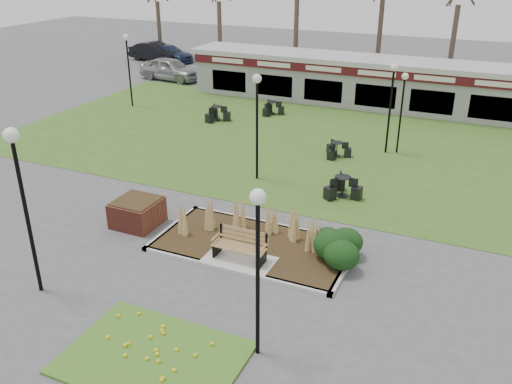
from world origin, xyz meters
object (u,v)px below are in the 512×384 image
at_px(lamp_post_near_left, 19,176).
at_px(car_silver, 170,69).
at_px(lamp_post_near_right, 258,238).
at_px(bistro_set_d, 337,152).
at_px(food_pavilion, 381,83).
at_px(car_black, 156,52).
at_px(bistro_set_a, 272,110).
at_px(bistro_set_c, 342,189).
at_px(bistro_set_b, 217,116).
at_px(lamp_post_mid_left, 257,104).
at_px(lamp_post_far_right, 403,95).
at_px(car_blue, 169,53).
at_px(park_bench, 241,245).
at_px(lamp_post_mid_right, 392,89).
at_px(lamp_post_far_left, 128,54).
at_px(brick_planter, 137,212).

relative_size(lamp_post_near_left, car_silver, 1.02).
bearing_deg(lamp_post_near_right, bistro_set_d, 98.62).
distance_m(food_pavilion, car_black, 21.87).
bearing_deg(bistro_set_a, bistro_set_c, -53.77).
bearing_deg(bistro_set_b, lamp_post_mid_left, -50.89).
xyz_separation_m(food_pavilion, lamp_post_far_right, (2.56, -7.82, 1.31)).
bearing_deg(food_pavilion, car_black, 161.99).
height_order(lamp_post_far_right, car_blue, lamp_post_far_right).
height_order(park_bench, lamp_post_mid_right, lamp_post_mid_right).
xyz_separation_m(food_pavilion, lamp_post_mid_left, (-2.24, -13.46, 1.77)).
height_order(lamp_post_near_left, lamp_post_far_right, lamp_post_near_left).
bearing_deg(food_pavilion, lamp_post_far_left, -156.32).
height_order(lamp_post_near_right, lamp_post_far_right, lamp_post_near_right).
height_order(lamp_post_mid_left, car_black, lamp_post_mid_left).
relative_size(park_bench, lamp_post_near_right, 0.39).
xyz_separation_m(lamp_post_near_right, lamp_post_far_left, (-16.13, 17.21, -0.03)).
height_order(park_bench, lamp_post_far_right, lamp_post_far_right).
bearing_deg(lamp_post_far_left, park_bench, -44.26).
distance_m(lamp_post_far_right, car_silver, 20.39).
relative_size(lamp_post_near_left, lamp_post_far_right, 1.27).
height_order(park_bench, car_blue, car_blue).
distance_m(park_bench, bistro_set_c, 6.20).
relative_size(brick_planter, car_silver, 0.32).
bearing_deg(bistro_set_d, bistro_set_c, -70.90).
relative_size(lamp_post_mid_right, bistro_set_c, 2.75).
relative_size(lamp_post_mid_left, bistro_set_a, 3.24).
bearing_deg(park_bench, lamp_post_near_left, -140.62).
relative_size(bistro_set_a, car_black, 0.29).
relative_size(bistro_set_d, car_blue, 0.28).
distance_m(lamp_post_far_right, bistro_set_a, 9.06).
relative_size(bistro_set_a, bistro_set_c, 0.89).
relative_size(brick_planter, lamp_post_near_left, 0.31).
distance_m(brick_planter, lamp_post_mid_left, 6.53).
bearing_deg(bistro_set_b, bistro_set_c, -37.15).
height_order(bistro_set_d, car_silver, car_silver).
bearing_deg(bistro_set_a, lamp_post_near_left, -87.56).
bearing_deg(lamp_post_near_right, bistro_set_c, 93.83).
relative_size(lamp_post_near_left, car_black, 1.02).
relative_size(lamp_post_mid_left, car_blue, 0.96).
bearing_deg(lamp_post_mid_right, lamp_post_mid_left, -128.54).
height_order(lamp_post_near_right, car_silver, lamp_post_near_right).
bearing_deg(lamp_post_near_left, car_black, 118.23).
bearing_deg(park_bench, lamp_post_far_left, 135.74).
distance_m(bistro_set_a, bistro_set_d, 7.60).
relative_size(bistro_set_a, bistro_set_b, 0.93).
bearing_deg(bistro_set_a, lamp_post_far_left, -167.79).
height_order(park_bench, food_pavilion, food_pavilion).
bearing_deg(bistro_set_b, car_blue, 130.90).
bearing_deg(bistro_set_a, car_black, 144.41).
distance_m(park_bench, lamp_post_mid_right, 12.12).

